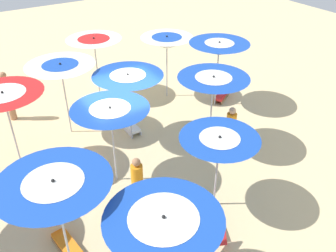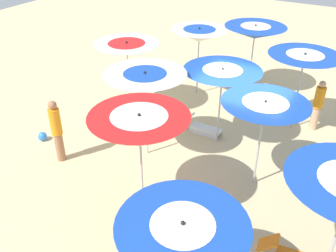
{
  "view_description": "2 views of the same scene",
  "coord_description": "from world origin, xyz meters",
  "px_view_note": "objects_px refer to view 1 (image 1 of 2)",
  "views": [
    {
      "loc": [
        3.87,
        8.43,
        6.99
      ],
      "look_at": [
        -1.25,
        0.33,
        0.86
      ],
      "focal_mm": 39.12,
      "sensor_mm": 36.0,
      "label": 1
    },
    {
      "loc": [
        8.45,
        2.64,
        6.35
      ],
      "look_at": [
        0.87,
        -1.71,
        0.99
      ],
      "focal_mm": 40.0,
      "sensor_mm": 36.0,
      "label": 2
    }
  ],
  "objects_px": {
    "lounger_2": "(222,94)",
    "beach_umbrella_5": "(111,114)",
    "beach_umbrella_6": "(128,81)",
    "beach_umbrella_9": "(4,100)",
    "beach_umbrella_0": "(164,225)",
    "beach_umbrella_10": "(61,70)",
    "beach_umbrella_3": "(219,49)",
    "beachgoer_0": "(8,95)",
    "beachgoer_2": "(137,184)",
    "beach_umbrella_4": "(55,188)",
    "lounger_4": "(129,124)",
    "beachgoer_1": "(230,130)",
    "beach_ball": "(18,99)",
    "beach_umbrella_1": "(219,144)",
    "beach_umbrella_7": "(167,42)",
    "beach_umbrella_11": "(94,43)",
    "lounger_0": "(65,241)",
    "lounger_3": "(212,224)",
    "beach_umbrella_2": "(213,83)"
  },
  "relations": [
    {
      "from": "beach_umbrella_3",
      "to": "lounger_2",
      "type": "distance_m",
      "value": 2.16
    },
    {
      "from": "beach_umbrella_0",
      "to": "beach_umbrella_9",
      "type": "xyz_separation_m",
      "value": [
        1.44,
        -5.78,
        0.26
      ]
    },
    {
      "from": "lounger_2",
      "to": "beachgoer_0",
      "type": "relative_size",
      "value": 0.69
    },
    {
      "from": "beach_umbrella_7",
      "to": "lounger_4",
      "type": "bearing_deg",
      "value": 30.17
    },
    {
      "from": "beach_umbrella_1",
      "to": "beach_umbrella_5",
      "type": "relative_size",
      "value": 0.91
    },
    {
      "from": "beach_umbrella_5",
      "to": "beachgoer_1",
      "type": "height_order",
      "value": "beach_umbrella_5"
    },
    {
      "from": "beach_umbrella_11",
      "to": "beachgoer_0",
      "type": "height_order",
      "value": "beach_umbrella_11"
    },
    {
      "from": "beach_umbrella_9",
      "to": "beachgoer_2",
      "type": "height_order",
      "value": "beach_umbrella_9"
    },
    {
      "from": "beach_umbrella_5",
      "to": "beach_umbrella_10",
      "type": "height_order",
      "value": "beach_umbrella_10"
    },
    {
      "from": "beach_umbrella_4",
      "to": "lounger_2",
      "type": "bearing_deg",
      "value": -151.09
    },
    {
      "from": "beach_umbrella_11",
      "to": "lounger_0",
      "type": "distance_m",
      "value": 7.83
    },
    {
      "from": "beach_umbrella_10",
      "to": "beach_umbrella_11",
      "type": "bearing_deg",
      "value": -134.58
    },
    {
      "from": "beach_umbrella_0",
      "to": "beachgoer_1",
      "type": "height_order",
      "value": "beach_umbrella_0"
    },
    {
      "from": "beach_umbrella_1",
      "to": "beach_umbrella_6",
      "type": "distance_m",
      "value": 3.93
    },
    {
      "from": "beach_umbrella_3",
      "to": "beach_umbrella_5",
      "type": "xyz_separation_m",
      "value": [
        5.17,
        1.99,
        -0.08
      ]
    },
    {
      "from": "beach_umbrella_7",
      "to": "lounger_2",
      "type": "bearing_deg",
      "value": 142.04
    },
    {
      "from": "beach_umbrella_5",
      "to": "beach_umbrella_9",
      "type": "height_order",
      "value": "beach_umbrella_9"
    },
    {
      "from": "beach_umbrella_9",
      "to": "lounger_2",
      "type": "height_order",
      "value": "beach_umbrella_9"
    },
    {
      "from": "beach_umbrella_4",
      "to": "beachgoer_2",
      "type": "relative_size",
      "value": 1.52
    },
    {
      "from": "beach_umbrella_0",
      "to": "beach_umbrella_10",
      "type": "bearing_deg",
      "value": -94.01
    },
    {
      "from": "beach_umbrella_10",
      "to": "beachgoer_0",
      "type": "height_order",
      "value": "beach_umbrella_10"
    },
    {
      "from": "beach_umbrella_1",
      "to": "beach_umbrella_3",
      "type": "distance_m",
      "value": 5.49
    },
    {
      "from": "beach_umbrella_1",
      "to": "lounger_4",
      "type": "relative_size",
      "value": 1.73
    },
    {
      "from": "beach_umbrella_7",
      "to": "lounger_0",
      "type": "height_order",
      "value": "beach_umbrella_7"
    },
    {
      "from": "beach_umbrella_6",
      "to": "beach_umbrella_7",
      "type": "relative_size",
      "value": 0.95
    },
    {
      "from": "beach_umbrella_0",
      "to": "beach_umbrella_2",
      "type": "xyz_separation_m",
      "value": [
        -3.95,
        -3.63,
        0.26
      ]
    },
    {
      "from": "beach_umbrella_11",
      "to": "lounger_3",
      "type": "distance_m",
      "value": 8.28
    },
    {
      "from": "lounger_3",
      "to": "beach_umbrella_4",
      "type": "bearing_deg",
      "value": 99.11
    },
    {
      "from": "beach_umbrella_6",
      "to": "lounger_3",
      "type": "height_order",
      "value": "beach_umbrella_6"
    },
    {
      "from": "beach_umbrella_2",
      "to": "beachgoer_2",
      "type": "height_order",
      "value": "beach_umbrella_2"
    },
    {
      "from": "beach_umbrella_3",
      "to": "beach_umbrella_9",
      "type": "relative_size",
      "value": 0.99
    },
    {
      "from": "beachgoer_0",
      "to": "beachgoer_2",
      "type": "relative_size",
      "value": 1.12
    },
    {
      "from": "beach_umbrella_2",
      "to": "beach_umbrella_6",
      "type": "distance_m",
      "value": 2.59
    },
    {
      "from": "lounger_4",
      "to": "beach_umbrella_11",
      "type": "bearing_deg",
      "value": 177.23
    },
    {
      "from": "beach_umbrella_1",
      "to": "beach_umbrella_0",
      "type": "bearing_deg",
      "value": 31.11
    },
    {
      "from": "beach_umbrella_4",
      "to": "beach_umbrella_7",
      "type": "bearing_deg",
      "value": -136.83
    },
    {
      "from": "beach_umbrella_6",
      "to": "beach_umbrella_9",
      "type": "distance_m",
      "value": 3.53
    },
    {
      "from": "beachgoer_2",
      "to": "beach_ball",
      "type": "xyz_separation_m",
      "value": [
        1.26,
        -7.63,
        -0.73
      ]
    },
    {
      "from": "beach_umbrella_2",
      "to": "beach_umbrella_7",
      "type": "bearing_deg",
      "value": -101.31
    },
    {
      "from": "beach_umbrella_4",
      "to": "beachgoer_0",
      "type": "bearing_deg",
      "value": -93.07
    },
    {
      "from": "beachgoer_0",
      "to": "lounger_0",
      "type": "bearing_deg",
      "value": 97.77
    },
    {
      "from": "lounger_4",
      "to": "beach_umbrella_5",
      "type": "bearing_deg",
      "value": -35.06
    },
    {
      "from": "lounger_4",
      "to": "beachgoer_1",
      "type": "relative_size",
      "value": 0.76
    },
    {
      "from": "beach_umbrella_3",
      "to": "beach_umbrella_4",
      "type": "bearing_deg",
      "value": 29.37
    },
    {
      "from": "beach_umbrella_7",
      "to": "lounger_4",
      "type": "height_order",
      "value": "beach_umbrella_7"
    },
    {
      "from": "beach_umbrella_1",
      "to": "beach_umbrella_6",
      "type": "bearing_deg",
      "value": -83.96
    },
    {
      "from": "beach_umbrella_10",
      "to": "lounger_2",
      "type": "bearing_deg",
      "value": 171.56
    },
    {
      "from": "beach_umbrella_0",
      "to": "beachgoer_0",
      "type": "relative_size",
      "value": 1.23
    },
    {
      "from": "lounger_2",
      "to": "beach_umbrella_5",
      "type": "bearing_deg",
      "value": -11.49
    },
    {
      "from": "beach_umbrella_1",
      "to": "beach_umbrella_7",
      "type": "bearing_deg",
      "value": -110.74
    }
  ]
}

